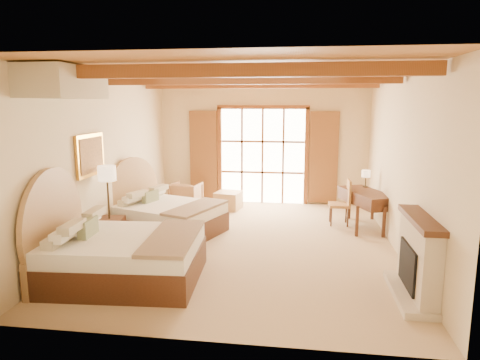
% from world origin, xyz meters
% --- Properties ---
extents(floor, '(7.00, 7.00, 0.00)m').
position_xyz_m(floor, '(0.00, 0.00, 0.00)').
color(floor, tan).
rests_on(floor, ground).
extents(wall_back, '(5.50, 0.00, 5.50)m').
position_xyz_m(wall_back, '(0.00, 3.50, 1.60)').
color(wall_back, beige).
rests_on(wall_back, ground).
extents(wall_left, '(0.00, 7.00, 7.00)m').
position_xyz_m(wall_left, '(-2.75, 0.00, 1.60)').
color(wall_left, beige).
rests_on(wall_left, ground).
extents(wall_right, '(0.00, 7.00, 7.00)m').
position_xyz_m(wall_right, '(2.75, 0.00, 1.60)').
color(wall_right, beige).
rests_on(wall_right, ground).
extents(ceiling, '(7.00, 7.00, 0.00)m').
position_xyz_m(ceiling, '(0.00, 0.00, 3.20)').
color(ceiling, '#B17A38').
rests_on(ceiling, ground).
extents(ceiling_beams, '(5.39, 4.60, 0.18)m').
position_xyz_m(ceiling_beams, '(0.00, 0.00, 3.08)').
color(ceiling_beams, brown).
rests_on(ceiling_beams, ceiling).
extents(french_doors, '(3.95, 0.08, 2.60)m').
position_xyz_m(french_doors, '(0.00, 3.44, 1.25)').
color(french_doors, white).
rests_on(french_doors, ground).
extents(fireplace, '(0.46, 1.40, 1.16)m').
position_xyz_m(fireplace, '(2.60, -2.00, 0.51)').
color(fireplace, '#C1AF96').
rests_on(fireplace, ground).
extents(painting, '(0.06, 0.95, 0.75)m').
position_xyz_m(painting, '(-2.70, -0.75, 1.75)').
color(painting, gold).
rests_on(painting, wall_left).
extents(canopy_valance, '(0.70, 1.40, 0.45)m').
position_xyz_m(canopy_valance, '(-2.40, -2.00, 2.95)').
color(canopy_valance, beige).
rests_on(canopy_valance, ceiling).
extents(bed_near, '(2.37, 1.85, 1.50)m').
position_xyz_m(bed_near, '(-1.81, -1.98, 0.45)').
color(bed_near, '#4C2A19').
rests_on(bed_near, floor).
extents(bed_far, '(2.51, 2.12, 1.33)m').
position_xyz_m(bed_far, '(-1.83, 0.44, 0.40)').
color(bed_far, '#4C2A19').
rests_on(bed_far, floor).
extents(nightstand, '(0.52, 0.52, 0.55)m').
position_xyz_m(nightstand, '(-2.49, -0.55, 0.28)').
color(nightstand, '#4C2A19').
rests_on(nightstand, floor).
extents(floor_lamp, '(0.33, 0.33, 1.54)m').
position_xyz_m(floor_lamp, '(-2.50, -0.57, 1.31)').
color(floor_lamp, '#312617').
rests_on(floor_lamp, floor).
extents(armchair, '(0.78, 0.80, 0.66)m').
position_xyz_m(armchair, '(-1.88, 2.59, 0.33)').
color(armchair, '#A5764B').
rests_on(armchair, floor).
extents(ottoman, '(0.70, 0.70, 0.44)m').
position_xyz_m(ottoman, '(-0.79, 2.61, 0.22)').
color(ottoman, '#A27545').
rests_on(ottoman, floor).
extents(desk, '(1.13, 1.60, 0.79)m').
position_xyz_m(desk, '(2.42, 1.41, 0.42)').
color(desk, '#4C2A19').
rests_on(desk, floor).
extents(desk_chair, '(0.45, 0.45, 1.01)m').
position_xyz_m(desk_chair, '(1.89, 1.54, 0.31)').
color(desk_chair, '#AD834B').
rests_on(desk_chair, floor).
extents(desk_lamp, '(0.19, 0.19, 0.38)m').
position_xyz_m(desk_lamp, '(2.46, 1.91, 1.08)').
color(desk_lamp, '#312617').
rests_on(desk_lamp, desk).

